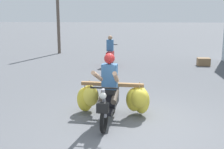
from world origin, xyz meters
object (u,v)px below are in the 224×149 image
(motorbike_main_loaded, at_px, (114,97))
(produce_crate, at_px, (204,62))
(motorbike_distant_ahead_left, at_px, (110,54))
(utility_pole, at_px, (58,9))

(motorbike_main_loaded, height_order, produce_crate, motorbike_main_loaded)
(motorbike_distant_ahead_left, distance_m, produce_crate, 4.34)
(motorbike_main_loaded, bearing_deg, produce_crate, 62.09)
(motorbike_distant_ahead_left, bearing_deg, produce_crate, 4.45)
(motorbike_main_loaded, height_order, motorbike_distant_ahead_left, motorbike_main_loaded)
(produce_crate, distance_m, utility_pole, 8.77)
(motorbike_main_loaded, relative_size, utility_pole, 0.36)
(motorbike_distant_ahead_left, bearing_deg, utility_pole, 130.83)
(motorbike_main_loaded, xyz_separation_m, produce_crate, (3.70, 6.99, -0.31))
(utility_pole, bearing_deg, produce_crate, -24.82)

